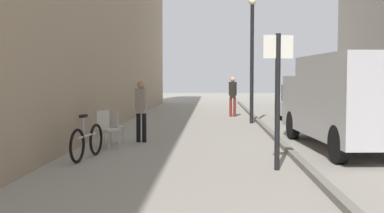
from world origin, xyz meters
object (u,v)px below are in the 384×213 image
Objects in this scene: pedestrian_mid_block at (141,107)px; bicycle_leaning at (87,141)px; delivery_van at (350,99)px; lamp_post at (252,52)px; street_sign_post at (278,89)px; pedestrian_main_foreground at (233,94)px; cafe_chair_by_doorway at (112,124)px; parked_car at (306,104)px; cafe_chair_near_window at (106,126)px.

bicycle_leaning is (-0.78, -2.74, -0.59)m from pedestrian_mid_block.
delivery_van is at bearing 22.90° from bicycle_leaning.
pedestrian_mid_block is 0.35× the size of lamp_post.
street_sign_post is at bearing 141.60° from pedestrian_mid_block.
pedestrian_main_foreground reaches higher than pedestrian_mid_block.
delivery_van is at bearing -74.20° from lamp_post.
cafe_chair_by_doorway is at bearing 48.35° from pedestrian_mid_block.
bicycle_leaning reaches higher than cafe_chair_by_doorway.
lamp_post reaches higher than pedestrian_mid_block.
parked_car is at bearing 148.74° from pedestrian_main_foreground.
lamp_post is at bearing -109.92° from pedestrian_mid_block.
lamp_post is 9.56m from bicycle_leaning.
cafe_chair_by_doorway is (-3.86, 3.33, -1.00)m from street_sign_post.
pedestrian_mid_block is at bearing -64.63° from street_sign_post.
lamp_post reaches higher than parked_car.
cafe_chair_near_window is at bearing -48.95° from street_sign_post.
parked_car is 2.41× the size of bicycle_leaning.
street_sign_post is at bearing -105.29° from parked_car.
pedestrian_mid_block is at bearing -134.41° from parked_car.
street_sign_post is at bearing -132.02° from delivery_van.
pedestrian_main_foreground is 1.01× the size of bicycle_leaning.
bicycle_leaning is 2.24m from cafe_chair_by_doorway.
cafe_chair_near_window is (-3.89, 2.70, -1.00)m from street_sign_post.
pedestrian_main_foreground is 10.00m from delivery_van.
street_sign_post is 9.43m from lamp_post.
parked_car is (0.28, 7.10, -0.53)m from delivery_van.
lamp_post is 8.14m from cafe_chair_near_window.
pedestrian_main_foreground is 1.90× the size of cafe_chair_by_doorway.
pedestrian_main_foreground is 1.06× the size of pedestrian_mid_block.
bicycle_leaning is at bearing 86.05° from pedestrian_mid_block.
parked_car is at bearing -120.91° from pedestrian_mid_block.
cafe_chair_near_window is (-0.72, -1.13, -0.42)m from pedestrian_mid_block.
pedestrian_mid_block is at bearing 81.78° from bicycle_leaning.
delivery_van is at bearing 116.31° from pedestrian_main_foreground.
delivery_van is 7.13m from parked_car.
pedestrian_main_foreground is 0.42× the size of parked_car.
pedestrian_main_foreground is 11.92m from bicycle_leaning.
delivery_van is at bearing 8.39° from cafe_chair_by_doorway.
pedestrian_mid_block reaches higher than parked_car.
cafe_chair_near_window is at bearing 69.51° from pedestrian_mid_block.
pedestrian_main_foreground is 3.57m from lamp_post.
pedestrian_mid_block is 2.91m from bicycle_leaning.
cafe_chair_by_doorway is (-6.00, 0.58, -0.69)m from delivery_van.
delivery_van reaches higher than pedestrian_main_foreground.
parked_car is 9.05m from cafe_chair_by_doorway.
cafe_chair_by_doorway is at bearing -135.42° from parked_car.
lamp_post reaches higher than cafe_chair_near_window.
delivery_van is 1.20× the size of lamp_post.
delivery_van is 3.49m from street_sign_post.
pedestrian_main_foreground reaches higher than parked_car.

